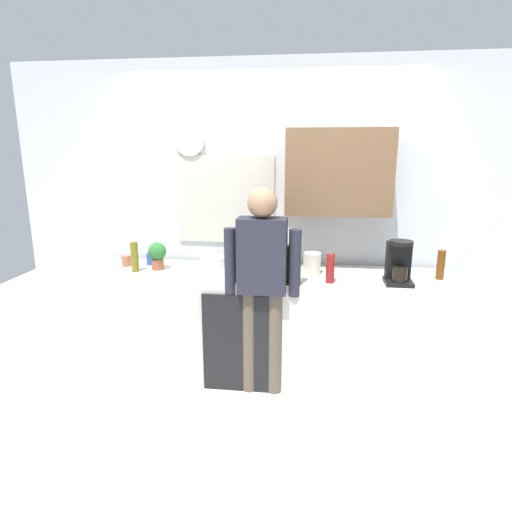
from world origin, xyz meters
TOP-DOWN VIEW (x-y plane):
  - ground_plane at (0.00, 0.00)m, footprint 8.00×8.00m
  - kitchen_counter at (0.00, 0.30)m, footprint 2.99×0.64m
  - dishwasher_panel at (-0.18, -0.03)m, footprint 0.56×0.02m
  - back_wall_assembly at (0.06, 0.70)m, footprint 4.59×0.42m
  - coffee_maker at (1.01, 0.15)m, footprint 0.20×0.20m
  - bottle_red_vinegar at (0.50, 0.10)m, footprint 0.06×0.06m
  - bottle_olive_oil at (-1.07, 0.20)m, footprint 0.06×0.06m
  - bottle_green_wine at (-0.14, 0.44)m, footprint 0.07×0.07m
  - bottle_amber_beer at (1.35, 0.30)m, footprint 0.06×0.06m
  - bottle_clear_soda at (0.20, 0.09)m, footprint 0.09×0.09m
  - bottle_dark_sauce at (-0.05, 0.23)m, footprint 0.06×0.06m
  - cup_blue_mug at (-1.02, 0.44)m, footprint 0.08×0.08m
  - cup_terracotta_mug at (-1.22, 0.36)m, footprint 0.08×0.08m
  - mixing_bowl at (-0.48, 0.47)m, footprint 0.22×0.22m
  - potted_plant at (-0.91, 0.29)m, footprint 0.15×0.15m
  - dish_soap at (1.07, 0.41)m, footprint 0.06×0.06m
  - storage_canister at (0.37, 0.34)m, footprint 0.14×0.14m
  - person_at_sink at (0.00, 0.00)m, footprint 0.57×0.22m

SIDE VIEW (x-z plane):
  - ground_plane at x=0.00m, z-range 0.00..0.00m
  - dishwasher_panel at x=-0.18m, z-range 0.00..0.79m
  - kitchen_counter at x=0.00m, z-range 0.00..0.88m
  - mixing_bowl at x=-0.48m, z-range 0.88..0.96m
  - cup_terracotta_mug at x=-1.22m, z-range 0.88..0.97m
  - cup_blue_mug at x=-1.02m, z-range 0.88..0.98m
  - person_at_sink at x=0.00m, z-range 0.15..1.75m
  - dish_soap at x=1.07m, z-range 0.87..1.05m
  - storage_canister at x=0.37m, z-range 0.88..1.05m
  - bottle_dark_sauce at x=-0.05m, z-range 0.88..1.06m
  - bottle_red_vinegar at x=0.50m, z-range 0.88..1.10m
  - bottle_amber_beer at x=1.35m, z-range 0.88..1.11m
  - bottle_olive_oil at x=-1.07m, z-range 0.88..1.13m
  - potted_plant at x=-0.91m, z-range 0.90..1.13m
  - bottle_clear_soda at x=0.20m, z-range 0.88..1.16m
  - coffee_maker at x=1.01m, z-range 0.86..1.19m
  - bottle_green_wine at x=-0.14m, z-range 0.88..1.18m
  - back_wall_assembly at x=0.06m, z-range 0.05..2.65m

